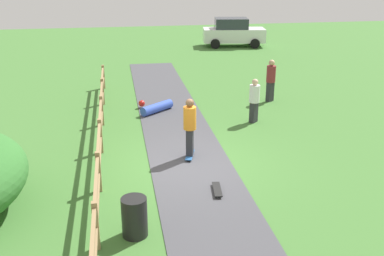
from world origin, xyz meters
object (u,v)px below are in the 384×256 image
Objects in this scene: skater_riding at (190,125)px; skateboard_loose at (217,189)px; bystander_white at (254,99)px; skater_fallen at (156,107)px; trash_bin at (134,217)px; parked_car_white at (233,32)px; bystander_maroon at (271,79)px.

skater_riding reaches higher than skateboard_loose.
skater_riding reaches higher than bystander_white.
skater_fallen is 1.73× the size of skateboard_loose.
skater_fallen is (1.25, 8.51, -0.25)m from trash_bin.
skater_riding is at bearing -108.30° from parked_car_white.
bystander_white is 15.89m from parked_car_white.
parked_car_white reaches higher than skater_riding.
skater_fallen reaches higher than skateboard_loose.
skateboard_loose is at bearing -117.70° from bystander_maroon.
bystander_white is (2.85, 2.82, -0.15)m from skater_riding.
parked_car_white reaches higher than skater_fallen.
bystander_white is (3.46, -1.77, 0.70)m from skater_fallen.
parked_car_white is (3.22, 15.56, 0.06)m from bystander_white.
trash_bin reaches higher than skateboard_loose.
skater_fallen is (-0.61, 4.59, -0.85)m from skater_riding.
skater_fallen is at bearing 81.63° from trash_bin.
bystander_maroon is (3.98, 7.58, 0.90)m from skateboard_loose.
skateboard_loose is (0.94, -6.90, -0.11)m from skater_fallen.
skateboard_loose is (0.33, -2.30, -0.96)m from skater_riding.
bystander_white reaches higher than trash_bin.
skater_riding is 4.71m from skater_fallen.
bystander_maroon reaches higher than trash_bin.
skater_fallen is 3.95m from bystander_white.
bystander_maroon is 0.40× the size of parked_car_white.
bystander_maroon is (6.17, 9.19, 0.53)m from trash_bin.
bystander_white is (2.52, 5.12, 0.81)m from skateboard_loose.
bystander_maroon is (4.92, 0.68, 0.78)m from skater_fallen.
parked_car_white is (7.94, 22.29, 0.51)m from trash_bin.
skateboard_loose is (2.19, 1.61, -0.36)m from trash_bin.
parked_car_white is at bearing 71.70° from skater_riding.
parked_car_white is at bearing 82.34° from bystander_maroon.
skater_riding is 19.36m from parked_car_white.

